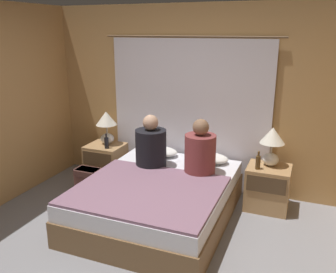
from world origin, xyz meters
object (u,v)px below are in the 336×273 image
Objects in this scene: lamp_right at (272,142)px; person_left_in_bed at (151,146)px; person_right_in_bed at (200,152)px; beer_bottle_on_right_stand at (258,162)px; pillow_right at (207,158)px; lamp_left at (106,123)px; nightstand_left at (106,163)px; backpack_on_floor at (88,180)px; beer_bottle_on_left_stand at (107,143)px; bed at (159,199)px; nightstand_right at (268,188)px; pillow_left at (157,151)px.

person_left_in_bed is at bearing -163.85° from lamp_right.
person_right_in_bed reaches higher than lamp_right.
pillow_right is at bearing 166.33° from beer_bottle_on_right_stand.
person_right_in_bed reaches higher than lamp_left.
nightstand_left is 0.82× the size of person_left_in_bed.
backpack_on_floor is (-1.52, -0.16, -0.55)m from person_right_in_bed.
lamp_right is 2.26× the size of beer_bottle_on_left_stand.
person_left_in_bed is 1.04m from backpack_on_floor.
lamp_left is 0.99m from person_left_in_bed.
nightstand_right is (1.17, 0.74, 0.04)m from bed.
person_right_in_bed is (0.38, 0.39, 0.52)m from bed.
pillow_left is 0.84× the size of person_right_in_bed.
pillow_right is 2.55× the size of beer_bottle_on_right_stand.
nightstand_left is (-1.17, 0.74, 0.04)m from bed.
bed is at bearing -148.95° from beer_bottle_on_right_stand.
lamp_left is 2.33m from lamp_right.
pillow_left is at bearing 101.98° from person_left_in_bed.
beer_bottle_on_left_stand is at bearing 149.65° from bed.
person_right_in_bed is at bearing -12.61° from nightstand_left.
lamp_right reaches higher than nightstand_left.
lamp_left is 2.26× the size of beer_bottle_on_left_stand.
lamp_left is 1.00× the size of lamp_right.
nightstand_left is at bearing 180.00° from nightstand_right.
nightstand_left is 1.66m from person_right_in_bed.
lamp_right is 0.72× the size of person_right_in_bed.
lamp_right is at bearing 16.15° from person_left_in_bed.
person_left_in_bed is 1.33m from beer_bottle_on_right_stand.
beer_bottle_on_right_stand is (2.20, -0.11, 0.36)m from nightstand_left.
person_left_in_bed is at bearing -24.90° from lamp_left.
person_right_in_bed reaches higher than nightstand_left.
pillow_right is (-0.81, -0.02, -0.31)m from lamp_right.
bed is at bearing -145.30° from lamp_right.
lamp_right is at bearing 13.98° from backpack_on_floor.
person_right_in_bed is at bearing -9.18° from beer_bottle_on_left_stand.
nightstand_right is 1.54m from pillow_left.
pillow_left is 0.74m from beer_bottle_on_left_stand.
bed is at bearing -30.35° from beer_bottle_on_left_stand.
person_right_in_bed is at bearing -152.11° from lamp_right.
bed is 2.98× the size of person_left_in_bed.
person_left_in_bed is at bearing -147.34° from pillow_right.
lamp_left is at bearing 178.90° from pillow_left.
beer_bottle_on_left_stand is 0.58× the size of backpack_on_floor.
pillow_right is at bearing 32.66° from person_left_in_bed.
nightstand_right is 2.44× the size of beer_bottle_on_right_stand.
bed is 0.92m from pillow_right.
nightstand_left is 2.56× the size of beer_bottle_on_left_stand.
beer_bottle_on_left_stand is (-1.45, 0.23, -0.13)m from person_right_in_bed.
lamp_right is 0.85× the size of pillow_right.
person_left_in_bed reaches higher than beer_bottle_on_left_stand.
lamp_left is (-2.33, 0.07, 0.58)m from nightstand_right.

